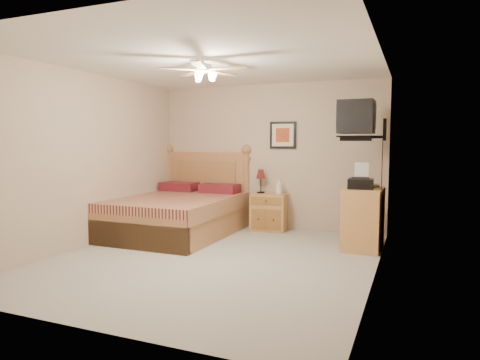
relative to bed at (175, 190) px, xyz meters
The scene contains 17 objects.
floor 1.80m from the bed, 42.81° to the right, with size 4.50×4.50×0.00m, color #A5A095.
ceiling 2.42m from the bed, 42.81° to the right, with size 4.00×4.50×0.04m, color white.
wall_back 1.73m from the bed, 43.06° to the left, with size 4.00×0.04×2.50m, color tan.
wall_front 3.62m from the bed, 70.26° to the right, with size 4.00×0.04×2.50m, color tan.
wall_left 1.47m from the bed, 125.23° to the right, with size 0.04×4.50×2.50m, color tan.
wall_right 3.44m from the bed, 19.24° to the right, with size 0.04×4.50×2.50m, color tan.
bed is the anchor object (origin of this frame).
nightstand 1.64m from the bed, 34.03° to the left, with size 0.58×0.43×0.63m, color #A37044.
table_lamp 1.49m from the bed, 40.02° to the left, with size 0.22×0.22×0.41m, color #58110F, non-canonical shape.
lotion_bottle 1.73m from the bed, 31.40° to the left, with size 0.10×0.10×0.26m, color white.
framed_picture 2.05m from the bed, 36.89° to the left, with size 0.46×0.04×0.46m, color black.
dresser 2.96m from the bed, ahead, with size 0.50×0.72×0.85m, color #C1733E.
fax_machine 2.92m from the bed, ahead, with size 0.34×0.36×0.36m, color black, non-canonical shape.
magazine_lower 2.98m from the bed, ahead, with size 0.19×0.25×0.02m, color beige.
magazine_upper 2.98m from the bed, ahead, with size 0.18×0.24×0.02m, color gray.
wall_tv 3.16m from the bed, ahead, with size 0.56×0.46×0.58m, color black, non-canonical shape.
ceiling_fan 2.42m from the bed, 47.51° to the right, with size 1.14×1.14×0.28m, color white, non-canonical shape.
Camera 1 is at (2.39, -4.84, 1.50)m, focal length 32.00 mm.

